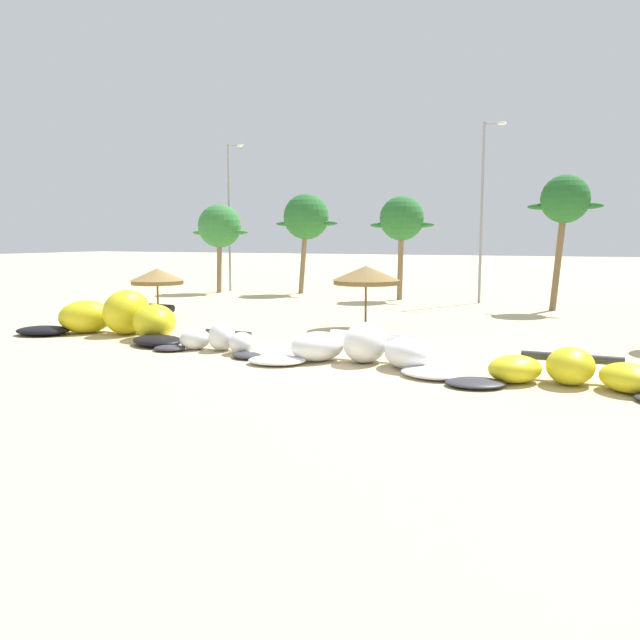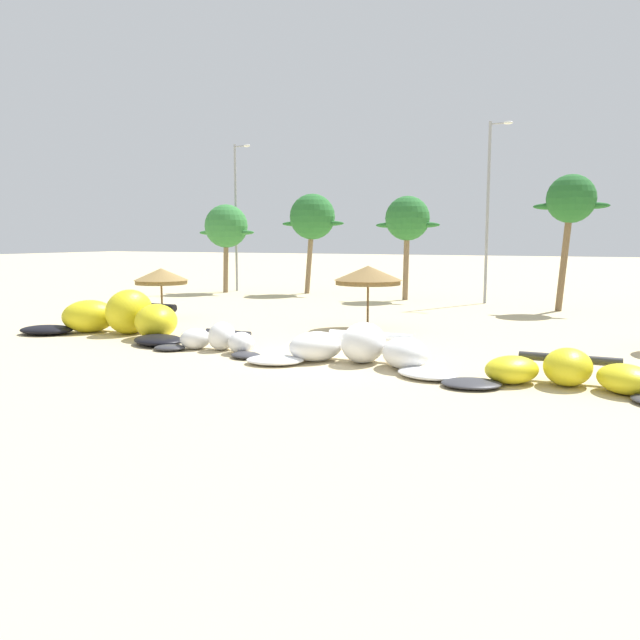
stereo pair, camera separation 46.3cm
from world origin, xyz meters
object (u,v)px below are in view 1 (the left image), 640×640
object	(u,v)px
kite_left	(218,341)
palm_left	(306,218)
beach_umbrella_middle	(366,275)
palm_left_of_gap	(402,220)
palm_center_left	(565,201)
kite_left_of_center	(361,349)
beach_umbrella_near_van	(157,276)
palm_leftmost	(220,227)
kite_far_left	(119,319)
kite_center	(570,373)
lamppost_west_center	(483,206)
lamppost_west	(230,212)

from	to	relation	value
kite_left	palm_left	xyz separation A→B (m)	(-7.45, 23.21, 5.09)
beach_umbrella_middle	palm_left_of_gap	distance (m)	14.28
kite_left	palm_center_left	xyz separation A→B (m)	(10.26, 18.82, 5.62)
kite_left	kite_left_of_center	xyz separation A→B (m)	(5.52, -0.15, 0.11)
beach_umbrella_near_van	palm_left	xyz separation A→B (m)	(0.41, 16.52, 3.34)
palm_left	palm_leftmost	bearing A→B (deg)	-163.11
palm_left_of_gap	palm_center_left	distance (m)	10.41
kite_far_left	palm_center_left	size ratio (longest dim) A/B	1.17
beach_umbrella_middle	kite_far_left	bearing A→B (deg)	-144.46
kite_center	lamppost_west_center	bearing A→B (deg)	106.09
kite_far_left	palm_left_of_gap	size ratio (longest dim) A/B	1.30
kite_center	lamppost_west	bearing A→B (deg)	137.01
lamppost_west	lamppost_west_center	distance (m)	19.18
lamppost_west	palm_left	bearing A→B (deg)	2.06
kite_far_left	palm_center_left	xyz separation A→B (m)	(16.07, 17.29, 5.30)
palm_left_of_gap	kite_left_of_center	bearing A→B (deg)	-76.23
palm_center_left	lamppost_west_center	distance (m)	5.48
palm_center_left	lamppost_west	xyz separation A→B (m)	(-23.95, 4.16, -0.02)
kite_left	beach_umbrella_middle	distance (m)	8.42
kite_left	kite_center	xyz separation A→B (m)	(11.81, -0.80, 0.01)
palm_leftmost	kite_center	bearing A→B (deg)	-41.07
palm_center_left	lamppost_west	world-z (taller)	lamppost_west
palm_center_left	lamppost_west	size ratio (longest dim) A/B	0.68
beach_umbrella_near_van	lamppost_west_center	size ratio (longest dim) A/B	0.25
kite_far_left	kite_left_of_center	bearing A→B (deg)	-8.42
palm_left_of_gap	palm_center_left	world-z (taller)	palm_center_left
palm_left	palm_left_of_gap	distance (m)	7.88
palm_left_of_gap	lamppost_west	size ratio (longest dim) A/B	0.61
beach_umbrella_middle	lamppost_west	size ratio (longest dim) A/B	0.28
kite_far_left	lamppost_west	distance (m)	23.45
palm_left	lamppost_west	bearing A→B (deg)	-177.94
kite_left_of_center	palm_left_of_gap	world-z (taller)	palm_left_of_gap
kite_left	palm_center_left	size ratio (longest dim) A/B	0.62
kite_far_left	palm_leftmost	bearing A→B (deg)	111.45
kite_left_of_center	lamppost_west_center	xyz separation A→B (m)	(-0.10, 21.53, 5.49)
palm_left_of_gap	beach_umbrella_near_van	bearing A→B (deg)	-118.72
palm_left_of_gap	lamppost_west_center	world-z (taller)	lamppost_west_center
kite_left	lamppost_west_center	world-z (taller)	lamppost_west_center
kite_left_of_center	lamppost_west	bearing A→B (deg)	129.72
palm_center_left	palm_left	bearing A→B (deg)	166.09
lamppost_west	kite_left	bearing A→B (deg)	-59.21
lamppost_west_center	beach_umbrella_middle	bearing A→B (deg)	-100.79
palm_left	lamppost_west	distance (m)	6.27
palm_left	lamppost_west	size ratio (longest dim) A/B	0.66
lamppost_west_center	kite_center	bearing A→B (deg)	-73.91
lamppost_west	lamppost_west_center	bearing A→B (deg)	-4.77
kite_left	lamppost_west	world-z (taller)	lamppost_west
palm_left	kite_left	bearing A→B (deg)	-72.20
palm_left	palm_center_left	xyz separation A→B (m)	(17.71, -4.38, 0.53)
kite_center	beach_umbrella_middle	xyz separation A→B (m)	(-9.01, 8.48, 2.00)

